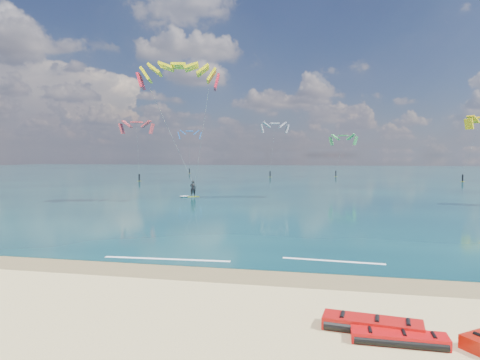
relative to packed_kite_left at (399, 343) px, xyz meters
name	(u,v)px	position (x,y,z in m)	size (l,w,h in m)	color
ground	(293,196)	(-6.47, 42.61, 0.00)	(320.00, 320.00, 0.00)	tan
wet_sand_strip	(222,275)	(-6.47, 5.61, 0.00)	(320.00, 2.40, 0.01)	brown
sea	(312,174)	(-6.47, 106.61, 0.02)	(320.00, 200.00, 0.04)	#082430
packed_kite_left	(399,343)	(0.00, 0.00, 0.00)	(2.75, 0.98, 0.36)	red
packed_kite_mid	(372,331)	(-0.65, 0.72, 0.00)	(3.08, 1.22, 0.44)	#B90F0C
kitesurfer_main	(186,127)	(-17.77, 33.92, 8.34)	(8.73, 11.31, 16.10)	#CBED1B
shoreline_foam	(238,260)	(-6.30, 8.18, 0.05)	(13.81, 1.89, 0.01)	white
distant_kites	(278,153)	(-13.07, 82.06, 5.78)	(70.50, 39.62, 12.39)	#275BAC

